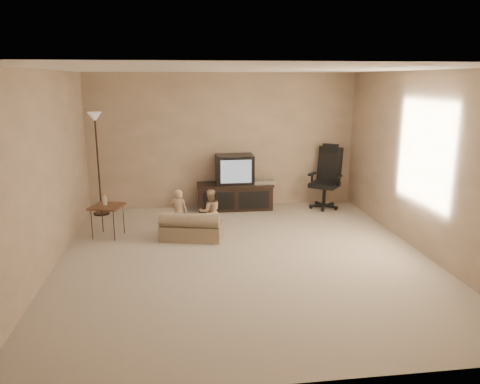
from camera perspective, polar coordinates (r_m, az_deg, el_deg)
The scene contains 9 objects.
floor at distance 6.46m, azimuth 0.48°, elevation -8.01°, with size 5.50×5.50×0.00m, color #B8A992.
room_shell at distance 6.07m, azimuth 0.51°, elevation 5.44°, with size 5.50×5.50×5.50m.
tv_stand at distance 8.73m, azimuth -0.60°, elevation 0.66°, with size 1.44×0.55×1.02m.
office_chair at distance 8.96m, azimuth 10.44°, elevation 0.81°, with size 0.78×0.78×1.20m.
side_table at distance 7.45m, azimuth -15.93°, elevation -1.72°, with size 0.56×0.56×0.67m.
floor_lamp at distance 8.58m, azimuth -17.10°, elevation 6.00°, with size 0.28×0.28×1.83m.
child_sofa at distance 7.15m, azimuth -5.96°, elevation -4.38°, with size 1.00×0.71×0.45m.
toddler_left at distance 7.31m, azimuth -7.48°, elevation -2.50°, with size 0.27×0.20×0.74m, color tan.
toddler_right at distance 7.35m, azimuth -3.66°, elevation -2.39°, with size 0.35×0.19×0.72m, color tan.
Camera 1 is at (-0.85, -5.95, 2.38)m, focal length 35.00 mm.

